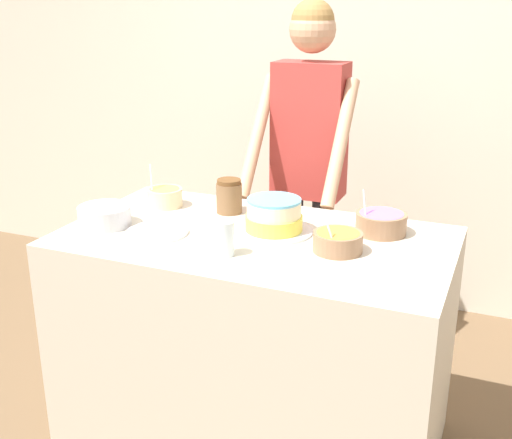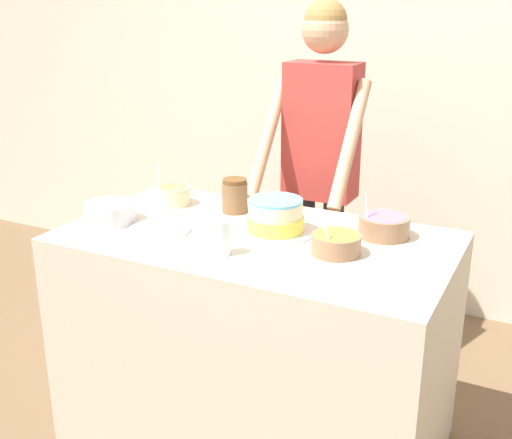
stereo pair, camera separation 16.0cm
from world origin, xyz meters
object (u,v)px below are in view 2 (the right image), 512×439
at_px(frosting_bowl_white, 110,212).
at_px(frosting_bowl_orange, 336,243).
at_px(drinking_glass, 222,237).
at_px(frosting_bowl_purple, 384,225).
at_px(frosting_bowl_yellow, 173,195).
at_px(cake, 275,218).
at_px(ceramic_plate, 160,230).
at_px(person_baker, 321,145).
at_px(stoneware_jar, 235,196).

bearing_deg(frosting_bowl_white, frosting_bowl_orange, 5.46).
distance_m(frosting_bowl_orange, drinking_glass, 0.40).
bearing_deg(frosting_bowl_purple, frosting_bowl_yellow, -178.48).
height_order(cake, ceramic_plate, cake).
bearing_deg(frosting_bowl_yellow, cake, -12.61).
relative_size(cake, frosting_bowl_white, 1.44).
relative_size(person_baker, frosting_bowl_white, 8.50).
bearing_deg(frosting_bowl_yellow, stoneware_jar, 5.51).
xyz_separation_m(cake, stoneware_jar, (-0.26, 0.15, 0.01)).
bearing_deg(drinking_glass, stoneware_jar, 112.92).
bearing_deg(stoneware_jar, person_baker, 73.42).
bearing_deg(frosting_bowl_yellow, frosting_bowl_white, -106.88).
relative_size(frosting_bowl_purple, ceramic_plate, 0.82).
height_order(cake, frosting_bowl_white, cake).
relative_size(person_baker, cake, 5.89).
bearing_deg(drinking_glass, frosting_bowl_white, 170.28).
relative_size(frosting_bowl_white, ceramic_plate, 0.87).
bearing_deg(frosting_bowl_orange, stoneware_jar, 155.37).
distance_m(frosting_bowl_purple, stoneware_jar, 0.64).
xyz_separation_m(drinking_glass, stoneware_jar, (-0.18, 0.43, 0.01)).
height_order(frosting_bowl_purple, stoneware_jar, frosting_bowl_purple).
height_order(ceramic_plate, stoneware_jar, stoneware_jar).
bearing_deg(frosting_bowl_orange, frosting_bowl_yellow, 165.27).
relative_size(person_baker, frosting_bowl_yellow, 9.75).
relative_size(frosting_bowl_orange, ceramic_plate, 0.75).
bearing_deg(person_baker, frosting_bowl_purple, -49.30).
bearing_deg(frosting_bowl_orange, drinking_glass, -152.40).
height_order(person_baker, ceramic_plate, person_baker).
distance_m(person_baker, frosting_bowl_white, 1.06).
relative_size(frosting_bowl_yellow, ceramic_plate, 0.76).
bearing_deg(ceramic_plate, frosting_bowl_purple, 23.01).
xyz_separation_m(cake, frosting_bowl_yellow, (-0.55, 0.12, -0.02)).
bearing_deg(stoneware_jar, frosting_bowl_yellow, -174.49).
bearing_deg(drinking_glass, cake, 74.86).
bearing_deg(drinking_glass, ceramic_plate, 163.86).
distance_m(frosting_bowl_yellow, frosting_bowl_white, 0.32).
distance_m(frosting_bowl_yellow, drinking_glass, 0.63).
bearing_deg(frosting_bowl_yellow, frosting_bowl_purple, 1.52).
xyz_separation_m(cake, frosting_bowl_orange, (0.28, -0.10, -0.02)).
height_order(frosting_bowl_orange, stoneware_jar, frosting_bowl_orange).
bearing_deg(frosting_bowl_white, cake, 15.89).
xyz_separation_m(frosting_bowl_orange, ceramic_plate, (-0.69, -0.09, -0.03)).
distance_m(cake, stoneware_jar, 0.30).
distance_m(cake, drinking_glass, 0.29).
relative_size(cake, stoneware_jar, 2.09).
distance_m(frosting_bowl_white, ceramic_plate, 0.24).
height_order(person_baker, frosting_bowl_orange, person_baker).
bearing_deg(frosting_bowl_purple, person_baker, 130.70).
xyz_separation_m(frosting_bowl_orange, stoneware_jar, (-0.54, 0.25, 0.03)).
bearing_deg(frosting_bowl_orange, frosting_bowl_purple, 67.44).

